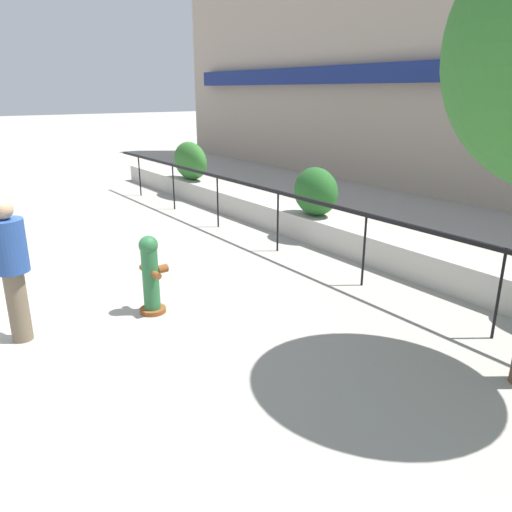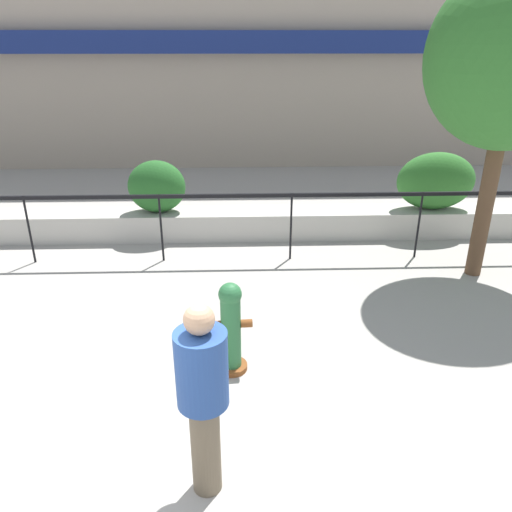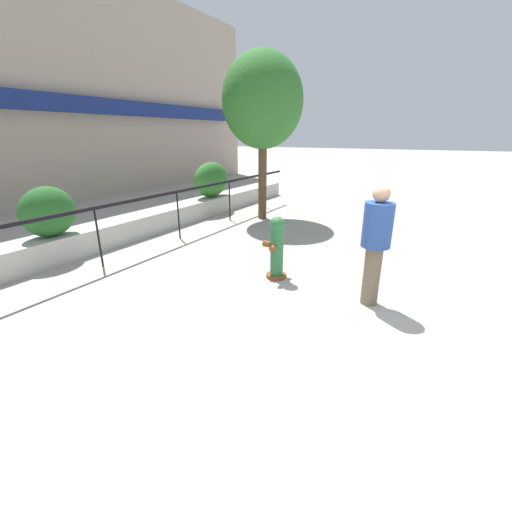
# 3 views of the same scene
# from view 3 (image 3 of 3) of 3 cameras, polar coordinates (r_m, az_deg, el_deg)

# --- Properties ---
(ground_plane) EXTENTS (120.00, 120.00, 0.00)m
(ground_plane) POSITION_cam_3_polar(r_m,az_deg,el_deg) (4.49, 18.15, -13.16)
(ground_plane) COLOR #9E9991
(planter_wall_low) EXTENTS (18.00, 0.70, 0.50)m
(planter_wall_low) POSITION_cam_3_polar(r_m,az_deg,el_deg) (7.89, -29.16, 1.55)
(planter_wall_low) COLOR #B7B2A8
(planter_wall_low) RESTS_ON ground
(fence_railing_segment) EXTENTS (15.00, 0.05, 1.15)m
(fence_railing_segment) POSITION_cam_3_polar(r_m,az_deg,el_deg) (6.80, -25.29, 6.36)
(fence_railing_segment) COLOR black
(fence_railing_segment) RESTS_ON ground
(hedge_bush_1) EXTENTS (1.04, 0.70, 0.95)m
(hedge_bush_1) POSITION_cam_3_polar(r_m,az_deg,el_deg) (7.63, -31.34, 6.32)
(hedge_bush_1) COLOR #235B23
(hedge_bush_1) RESTS_ON planter_wall_low
(hedge_bush_2) EXTENTS (1.45, 0.70, 1.06)m
(hedge_bush_2) POSITION_cam_3_polar(r_m,az_deg,el_deg) (11.00, -7.46, 12.51)
(hedge_bush_2) COLOR #2D6B28
(hedge_bush_2) RESTS_ON planter_wall_low
(fire_hydrant) EXTENTS (0.48, 0.44, 1.08)m
(fire_hydrant) POSITION_cam_3_polar(r_m,az_deg,el_deg) (5.81, 3.47, 1.46)
(fire_hydrant) COLOR brown
(fire_hydrant) RESTS_ON ground
(street_tree) EXTENTS (2.36, 2.12, 4.45)m
(street_tree) POSITION_cam_3_polar(r_m,az_deg,el_deg) (10.05, 1.17, 24.33)
(street_tree) COLOR brown
(street_tree) RESTS_ON ground
(pedestrian) EXTENTS (0.53, 0.53, 1.73)m
(pedestrian) POSITION_cam_3_polar(r_m,az_deg,el_deg) (5.03, 19.36, 2.67)
(pedestrian) COLOR brown
(pedestrian) RESTS_ON ground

